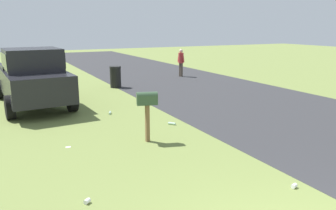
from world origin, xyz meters
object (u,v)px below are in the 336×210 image
object	(u,v)px
mailbox	(147,102)
pickup_truck	(32,75)
pedestrian	(181,61)
trash_bin	(115,77)

from	to	relation	value
mailbox	pickup_truck	distance (m)	5.87
mailbox	pedestrian	world-z (taller)	pedestrian
mailbox	pickup_truck	xyz separation A→B (m)	(5.46, 2.14, 0.09)
pedestrian	pickup_truck	bearing A→B (deg)	-163.07
pickup_truck	pedestrian	distance (m)	9.14
mailbox	pickup_truck	bearing A→B (deg)	37.38
pedestrian	trash_bin	bearing A→B (deg)	-167.54
mailbox	trash_bin	bearing A→B (deg)	3.62
trash_bin	pedestrian	size ratio (longest dim) A/B	0.64
pickup_truck	trash_bin	xyz separation A→B (m)	(2.20, -3.82, -0.60)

